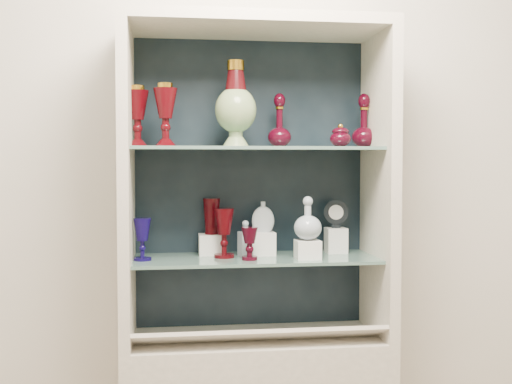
{
  "coord_description": "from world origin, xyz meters",
  "views": [
    {
      "loc": [
        -0.32,
        -0.87,
        1.41
      ],
      "look_at": [
        0.0,
        1.53,
        1.3
      ],
      "focal_mm": 45.0,
      "sensor_mm": 36.0,
      "label": 1
    }
  ],
  "objects": [
    {
      "name": "cameo_medallion",
      "position": [
        0.33,
        1.62,
        1.21
      ],
      "size": [
        0.1,
        0.06,
        0.12
      ],
      "primitive_type": null,
      "rotation": [
        0.0,
        0.0,
        -0.22
      ],
      "color": "black",
      "rests_on": "riser_cameo_medallion"
    },
    {
      "name": "riser_ruby_pitcher",
      "position": [
        -0.16,
        1.64,
        1.09
      ],
      "size": [
        0.1,
        0.1,
        0.08
      ],
      "primitive_type": "cube",
      "color": "silver",
      "rests_on": "shelf_lower"
    },
    {
      "name": "cabinet_side_left",
      "position": [
        -0.48,
        1.53,
        1.32
      ],
      "size": [
        0.04,
        0.4,
        1.15
      ],
      "primitive_type": "cube",
      "color": "beige",
      "rests_on": "cabinet_base"
    },
    {
      "name": "ruby_goblet_tall",
      "position": [
        -0.12,
        1.55,
        1.14
      ],
      "size": [
        0.08,
        0.08,
        0.19
      ],
      "primitive_type": null,
      "rotation": [
        0.0,
        0.0,
        -0.07
      ],
      "color": "#3F060A",
      "rests_on": "shelf_lower"
    },
    {
      "name": "lidded_bowl",
      "position": [
        0.31,
        1.49,
        1.51
      ],
      "size": [
        0.09,
        0.09,
        0.09
      ],
      "primitive_type": null,
      "rotation": [
        0.0,
        0.0,
        0.08
      ],
      "color": "#380512",
      "rests_on": "shelf_upper"
    },
    {
      "name": "shelf_upper",
      "position": [
        0.0,
        1.55,
        1.46
      ],
      "size": [
        0.92,
        0.34,
        0.01
      ],
      "primitive_type": "cube",
      "color": "slate",
      "rests_on": "cabinet_side_left"
    },
    {
      "name": "label_card_0",
      "position": [
        -0.28,
        1.42,
        0.8
      ],
      "size": [
        0.1,
        0.06,
        0.03
      ],
      "primitive_type": "cube",
      "rotation": [
        -0.44,
        0.0,
        0.0
      ],
      "color": "white",
      "rests_on": "label_ledge"
    },
    {
      "name": "clear_round_decanter",
      "position": [
        0.19,
        1.48,
        1.2
      ],
      "size": [
        0.12,
        0.12,
        0.16
      ],
      "primitive_type": null,
      "rotation": [
        0.0,
        0.0,
        0.21
      ],
      "color": "#9BAAB6",
      "rests_on": "riser_clear_round_decanter"
    },
    {
      "name": "cabinet_back_panel",
      "position": [
        0.0,
        1.72,
        1.32
      ],
      "size": [
        0.98,
        0.02,
        1.15
      ],
      "primitive_type": "cube",
      "color": "black",
      "rests_on": "cabinet_base"
    },
    {
      "name": "cabinet_side_right",
      "position": [
        0.48,
        1.53,
        1.32
      ],
      "size": [
        0.04,
        0.4,
        1.15
      ],
      "primitive_type": "cube",
      "color": "beige",
      "rests_on": "cabinet_base"
    },
    {
      "name": "enamel_urn",
      "position": [
        -0.08,
        1.51,
        1.63
      ],
      "size": [
        0.19,
        0.19,
        0.32
      ],
      "primitive_type": null,
      "rotation": [
        0.0,
        0.0,
        -0.24
      ],
      "color": "#0C4820",
      "rests_on": "shelf_upper"
    },
    {
      "name": "flat_flask",
      "position": [
        0.04,
        1.6,
        1.2
      ],
      "size": [
        0.09,
        0.04,
        0.12
      ],
      "primitive_type": null,
      "rotation": [
        0.0,
        0.0,
        -0.05
      ],
      "color": "#ACBAC0",
      "rests_on": "riser_flat_flask"
    },
    {
      "name": "label_card_1",
      "position": [
        0.06,
        1.42,
        0.8
      ],
      "size": [
        0.1,
        0.06,
        0.03
      ],
      "primitive_type": "cube",
      "rotation": [
        -0.44,
        0.0,
        0.0
      ],
      "color": "white",
      "rests_on": "label_ledge"
    },
    {
      "name": "pedestal_lamp_right",
      "position": [
        -0.34,
        1.49,
        1.58
      ],
      "size": [
        0.12,
        0.12,
        0.23
      ],
      "primitive_type": null,
      "rotation": [
        0.0,
        0.0,
        -0.41
      ],
      "color": "#3F060A",
      "rests_on": "shelf_upper"
    },
    {
      "name": "ruby_decanter_b",
      "position": [
        0.44,
        1.6,
        1.58
      ],
      "size": [
        0.12,
        0.12,
        0.23
      ],
      "primitive_type": null,
      "rotation": [
        0.0,
        0.0,
        -0.31
      ],
      "color": "#380512",
      "rests_on": "shelf_upper"
    },
    {
      "name": "label_card_2",
      "position": [
        0.32,
        1.42,
        0.8
      ],
      "size": [
        0.1,
        0.06,
        0.03
      ],
      "primitive_type": "cube",
      "rotation": [
        -0.44,
        0.0,
        0.0
      ],
      "color": "white",
      "rests_on": "label_ledge"
    },
    {
      "name": "riser_flat_flask",
      "position": [
        0.04,
        1.6,
        1.09
      ],
      "size": [
        0.09,
        0.09,
        0.09
      ],
      "primitive_type": "cube",
      "color": "silver",
      "rests_on": "shelf_lower"
    },
    {
      "name": "shelf_lower",
      "position": [
        0.0,
        1.55,
        1.04
      ],
      "size": [
        0.92,
        0.34,
        0.01
      ],
      "primitive_type": "cube",
      "color": "slate",
      "rests_on": "cabinet_side_left"
    },
    {
      "name": "riser_clear_round_decanter",
      "position": [
        0.19,
        1.48,
        1.08
      ],
      "size": [
        0.09,
        0.09,
        0.07
      ],
      "primitive_type": "cube",
      "color": "silver",
      "rests_on": "shelf_lower"
    },
    {
      "name": "ruby_goblet_small",
      "position": [
        -0.03,
        1.48,
        1.11
      ],
      "size": [
        0.07,
        0.07,
        0.12
      ],
      "primitive_type": null,
      "rotation": [
        0.0,
        0.0,
        -0.22
      ],
      "color": "#380512",
      "rests_on": "shelf_lower"
    },
    {
      "name": "cobalt_goblet",
      "position": [
        -0.42,
        1.52,
        1.13
      ],
      "size": [
        0.08,
        0.08,
        0.16
      ],
      "primitive_type": null,
      "rotation": [
        0.0,
        0.0,
        -0.28
      ],
      "color": "#110845",
      "rests_on": "shelf_lower"
    },
    {
      "name": "wall_back",
      "position": [
        0.0,
        1.75,
        1.4
      ],
      "size": [
        3.5,
        0.02,
        2.8
      ],
      "primitive_type": "cube",
      "color": "beige",
      "rests_on": "ground"
    },
    {
      "name": "pedestal_lamp_left",
      "position": [
        -0.44,
        1.56,
        1.58
      ],
      "size": [
        0.09,
        0.09,
        0.23
      ],
      "primitive_type": null,
      "rotation": [
        0.0,
        0.0,
        -0.04
      ],
      "color": "#3F060A",
      "rests_on": "shelf_upper"
    },
    {
      "name": "label_card_3",
      "position": [
        -0.19,
        1.42,
        0.8
      ],
      "size": [
        0.1,
        0.06,
        0.03
      ],
      "primitive_type": "cube",
      "rotation": [
        -0.44,
        0.0,
        0.0
      ],
      "color": "white",
      "rests_on": "label_ledge"
    },
    {
      "name": "clear_square_bottle",
      "position": [
        -0.03,
        1.58,
        1.12
      ],
      "size": [
        0.06,
        0.06,
        0.14
      ],
      "primitive_type": null,
      "rotation": [
        0.0,
        0.0,
        0.32
      ],
      "color": "#9BAAB6",
      "rests_on": "shelf_lower"
    },
    {
      "name": "label_ledge",
      "position": [
        0.0,
        1.42,
        0.78
      ],
      "size": [
        0.92,
        0.17,
        0.09
      ],
      "primitive_type": "cube",
      "rotation": [
        -0.44,
        0.0,
        0.0
      ],
      "color": "beige",
      "rests_on": "cabinet_base"
    },
    {
      "name": "ruby_pitcher",
      "position": [
        -0.16,
        1.64,
        1.2
      ],
      "size": [
        0.12,
        0.1,
        0.14
      ],
      "primitive_type": null,
      "rotation": [
        0.0,
        0.0,
        0.32
      ],
      "color": "#3F060A",
      "rests_on": "riser_ruby_pitcher"
    },
    {
      "name": "cabinet_top_cap",
      "position": [
        0.0,
        1.53,
        1.92
      ],
      "size": [
        1.0,
        0.4,
        0.04
      ],
      "primitive_type": "cube",
      "color": "beige",
      "rests_on": "cabinet_side_left"
    },
    {
      "name": "riser_cameo_medallion",
      "position": [
        0.33,
        1.62,
        1.1
      ],
      "size": [
        0.08,
        0.08,
        0.1
      ],
      "primitive_type": "cube",
      "color": "silver",
      "rests_on": "shelf_lower"
    },
    {
      "name": "ruby_decanter_a",
      "position": [
        0.1,
        1.6,
        1.59
      ],
      "size": [
        0.11,
        0.11,
        0.23
      ],
      "primitive_type": null,
      "rotation": [
        0.0,
        0.0,
        0.28
      ],
      "color": "#380512",
      "rests_on": "shelf_upper"
    }
  ]
}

